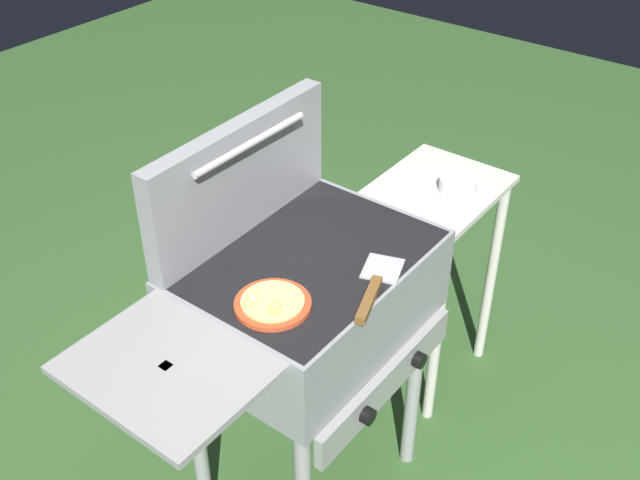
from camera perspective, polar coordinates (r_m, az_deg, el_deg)
grill at (r=1.95m, az=-1.04°, el=-4.83°), size 0.96×0.53×0.90m
grill_lid_open at (r=1.91m, az=-6.06°, el=4.79°), size 0.63×0.09×0.30m
pizza_cheese at (r=1.72m, az=-3.66°, el=-4.81°), size 0.18×0.18×0.04m
spatula at (r=1.77m, az=4.17°, el=-3.52°), size 0.26×0.14×0.02m
prep_table at (r=2.53m, az=8.40°, el=-0.36°), size 0.44×0.36×0.78m
topping_bowl_near at (r=2.38m, az=10.39°, el=4.05°), size 0.12×0.12×0.04m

